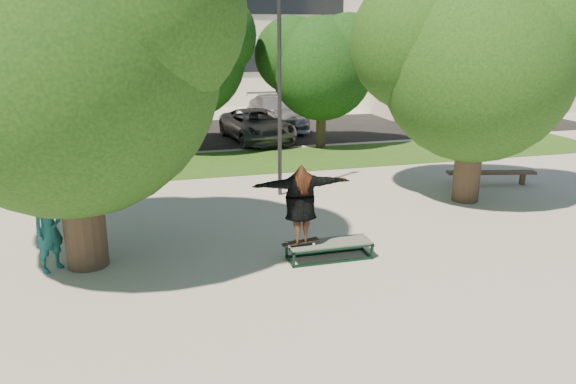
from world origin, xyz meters
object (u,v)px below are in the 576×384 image
object	(u,v)px
car_dark	(147,124)
car_grey	(257,125)
grind_box	(329,250)
lamppost	(280,88)
tree_right	(473,55)
tree_left	(61,47)
bystander	(49,229)
bench	(491,173)
car_silver_b	(276,112)
car_silver_a	(54,133)

from	to	relation	value
car_dark	car_grey	xyz separation A→B (m)	(4.68, -1.43, -0.03)
car_grey	grind_box	bearing A→B (deg)	-102.18
lamppost	car_grey	size ratio (longest dim) A/B	1.22
grind_box	car_grey	world-z (taller)	car_grey
tree_right	lamppost	size ratio (longest dim) A/B	1.07
tree_left	bystander	size ratio (longest dim) A/B	3.98
tree_left	tree_right	size ratio (longest dim) A/B	1.09
tree_left	bench	size ratio (longest dim) A/B	2.54
grind_box	tree_left	bearing A→B (deg)	167.60
grind_box	car_dark	bearing A→B (deg)	102.32
grind_box	car_silver_b	xyz separation A→B (m)	(3.05, 16.52, 0.62)
tree_left	bystander	bearing A→B (deg)	-166.36
car_silver_a	car_grey	distance (m)	8.40
bystander	car_dark	world-z (taller)	bystander
lamppost	car_silver_a	size ratio (longest dim) A/B	1.41
tree_left	tree_right	world-z (taller)	tree_left
bench	car_grey	xyz separation A→B (m)	(-5.57, 9.19, 0.33)
tree_right	car_silver_b	size ratio (longest dim) A/B	1.17
car_silver_a	bystander	bearing A→B (deg)	-73.53
lamppost	car_grey	world-z (taller)	lamppost
bystander	car_silver_b	size ratio (longest dim) A/B	0.32
lamppost	car_grey	xyz separation A→B (m)	(1.19, 8.50, -2.46)
car_dark	car_grey	size ratio (longest dim) A/B	0.89
lamppost	bystander	bearing A→B (deg)	-145.46
lamppost	car_silver_a	world-z (taller)	lamppost
tree_right	car_dark	size ratio (longest dim) A/B	1.47
bystander	lamppost	bearing A→B (deg)	-9.78
bystander	bench	xyz separation A→B (m)	(12.64, 3.36, -0.53)
tree_left	bystander	distance (m)	3.58
tree_right	car_silver_a	distance (m)	16.46
car_silver_b	car_grey	bearing A→B (deg)	-117.99
lamppost	car_silver_b	world-z (taller)	lamppost
tree_right	grind_box	world-z (taller)	tree_right
bystander	car_silver_b	xyz separation A→B (m)	(8.71, 15.55, -0.08)
bystander	tree_left	bearing A→B (deg)	-30.68
bystander	car_grey	xyz separation A→B (m)	(7.07, 12.55, -0.20)
grind_box	car_silver_a	xyz separation A→B (m)	(-6.98, 13.72, 0.55)
car_grey	lamppost	bearing A→B (deg)	-104.15
tree_left	car_grey	size ratio (longest dim) A/B	1.43
tree_left	lamppost	world-z (taller)	tree_left
bench	car_dark	bearing A→B (deg)	148.10
lamppost	car_silver_b	xyz separation A→B (m)	(2.82, 11.50, -2.34)
tree_right	bystander	world-z (taller)	tree_right
bench	car_silver_b	world-z (taller)	car_silver_b
tree_right	bench	world-z (taller)	tree_right
tree_left	bench	world-z (taller)	tree_left
tree_right	grind_box	size ratio (longest dim) A/B	3.62
tree_right	car_grey	size ratio (longest dim) A/B	1.30
bench	car_silver_b	bearing A→B (deg)	121.99
tree_left	car_dark	distance (m)	14.43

